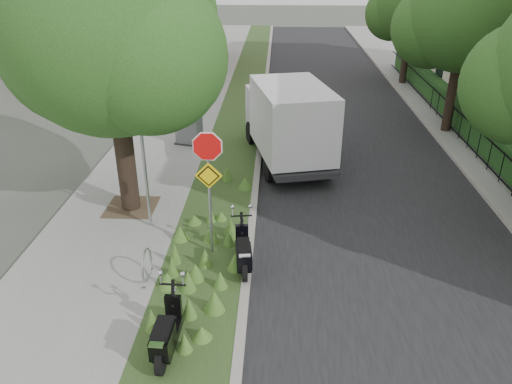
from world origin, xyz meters
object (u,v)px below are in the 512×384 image
scooter_far (243,255)px  box_truck (288,119)px  scooter_near (166,338)px  utility_cabinet (189,127)px  sign_assembly (208,169)px

scooter_far → box_truck: bearing=81.0°
scooter_near → utility_cabinet: bearing=97.2°
scooter_near → scooter_far: size_ratio=1.01×
box_truck → scooter_near: bearing=-103.5°
scooter_far → utility_cabinet: 8.60m
scooter_near → box_truck: box_truck is taller
scooter_far → box_truck: box_truck is taller
scooter_far → sign_assembly: bearing=138.5°
box_truck → sign_assembly: bearing=-107.3°
sign_assembly → utility_cabinet: 7.84m
sign_assembly → box_truck: sign_assembly is taller
scooter_far → utility_cabinet: bearing=107.5°
box_truck → utility_cabinet: bearing=159.6°
scooter_far → box_truck: (1.08, 6.83, 1.06)m
sign_assembly → scooter_near: 3.93m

